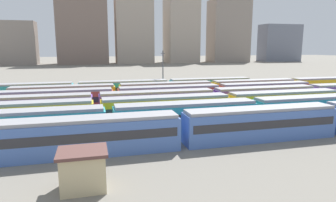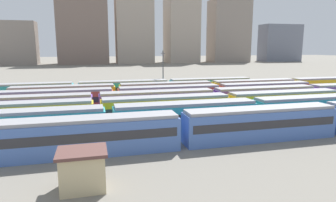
{
  "view_description": "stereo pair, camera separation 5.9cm",
  "coord_description": "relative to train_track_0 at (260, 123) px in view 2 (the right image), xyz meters",
  "views": [
    {
      "loc": [
        0.67,
        -28.97,
        10.47
      ],
      "look_at": [
        12.21,
        15.6,
        2.04
      ],
      "focal_mm": 31.59,
      "sensor_mm": 36.0,
      "label": 1
    },
    {
      "loc": [
        0.73,
        -28.98,
        10.47
      ],
      "look_at": [
        12.21,
        15.6,
        2.04
      ],
      "focal_mm": 31.59,
      "sensor_mm": 36.0,
      "label": 2
    }
  ],
  "objects": [
    {
      "name": "distant_building_1",
      "position": [
        -22.6,
        166.28,
        20.99
      ],
      "size": [
        29.93,
        21.34,
        45.79
      ],
      "primitive_type": "cube",
      "color": "#7A665B",
      "rests_on": "ground_plane"
    },
    {
      "name": "ground_plane",
      "position": [
        -19.05,
        15.6,
        -1.9
      ],
      "size": [
        600.0,
        600.0,
        0.0
      ],
      "primitive_type": "plane",
      "color": "slate"
    },
    {
      "name": "catenary_pole_1",
      "position": [
        -3.2,
        34.03,
        3.49
      ],
      "size": [
        0.24,
        3.2,
        9.7
      ],
      "color": "#4C4C51",
      "rests_on": "ground_plane"
    },
    {
      "name": "distant_building_5",
      "position": [
        117.7,
        166.28,
        11.42
      ],
      "size": [
        29.17,
        13.5,
        26.65
      ],
      "primitive_type": "cube",
      "color": "slate",
      "rests_on": "ground_plane"
    },
    {
      "name": "distant_building_0",
      "position": [
        -64.28,
        166.28,
        10.82
      ],
      "size": [
        29.54,
        12.99,
        25.46
      ],
      "primitive_type": "cube",
      "color": "gray",
      "rests_on": "ground_plane"
    },
    {
      "name": "train_track_3",
      "position": [
        0.94,
        15.6,
        0.0
      ],
      "size": [
        74.7,
        3.06,
        3.75
      ],
      "color": "#6B429E",
      "rests_on": "ground_plane"
    },
    {
      "name": "distant_building_4",
      "position": [
        76.04,
        166.28,
        19.25
      ],
      "size": [
        26.58,
        17.17,
        42.31
      ],
      "primitive_type": "cube",
      "color": "gray",
      "rests_on": "ground_plane"
    },
    {
      "name": "train_track_5",
      "position": [
        23.89,
        26.0,
        0.0
      ],
      "size": [
        112.5,
        3.06,
        3.75
      ],
      "color": "yellow",
      "rests_on": "ground_plane"
    },
    {
      "name": "train_track_2",
      "position": [
        -8.42,
        10.4,
        0.0
      ],
      "size": [
        55.8,
        3.06,
        3.75
      ],
      "color": "yellow",
      "rests_on": "ground_plane"
    },
    {
      "name": "signal_hut",
      "position": [
        -19.3,
        -7.46,
        -0.35
      ],
      "size": [
        3.6,
        3.0,
        3.04
      ],
      "color": "#C6B284",
      "rests_on": "ground_plane"
    },
    {
      "name": "distant_building_3",
      "position": [
        41.27,
        166.28,
        23.22
      ],
      "size": [
        20.25,
        21.48,
        50.25
      ],
      "primitive_type": "cube",
      "color": "#A89989",
      "rests_on": "ground_plane"
    },
    {
      "name": "train_track_6",
      "position": [
        -12.08,
        31.2,
        0.0
      ],
      "size": [
        55.8,
        3.06,
        3.75
      ],
      "color": "teal",
      "rests_on": "ground_plane"
    },
    {
      "name": "distant_building_2",
      "position": [
        9.46,
        166.28,
        19.14
      ],
      "size": [
        23.7,
        15.4,
        42.09
      ],
      "primitive_type": "cube",
      "color": "#A89989",
      "rests_on": "ground_plane"
    },
    {
      "name": "train_track_0",
      "position": [
        0.0,
        0.0,
        0.0
      ],
      "size": [
        55.8,
        3.06,
        3.75
      ],
      "color": "#4C70BC",
      "rests_on": "ground_plane"
    },
    {
      "name": "train_track_4",
      "position": [
        -5.19,
        20.8,
        0.0
      ],
      "size": [
        55.8,
        3.06,
        3.75
      ],
      "color": "#BC4C38",
      "rests_on": "ground_plane"
    }
  ]
}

